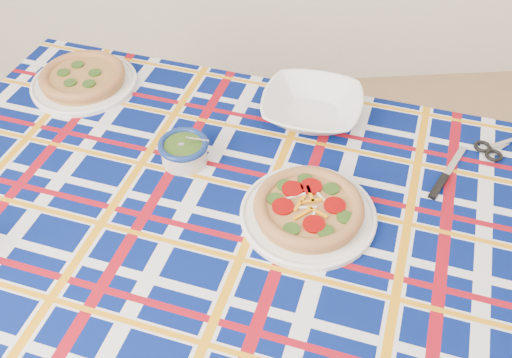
{
  "coord_description": "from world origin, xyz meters",
  "views": [
    {
      "loc": [
        -0.42,
        -0.3,
        1.62
      ],
      "look_at": [
        -0.35,
        0.61,
        0.72
      ],
      "focal_mm": 40.0,
      "sensor_mm": 36.0,
      "label": 1
    }
  ],
  "objects_px": {
    "pesto_bowl": "(184,150)",
    "serving_bowl": "(312,108)",
    "main_focaccia_plate": "(309,208)",
    "dining_table": "(229,221)"
  },
  "relations": [
    {
      "from": "dining_table",
      "to": "pesto_bowl",
      "type": "bearing_deg",
      "value": 147.07
    },
    {
      "from": "main_focaccia_plate",
      "to": "serving_bowl",
      "type": "xyz_separation_m",
      "value": [
        0.06,
        0.34,
        0.0
      ]
    },
    {
      "from": "dining_table",
      "to": "serving_bowl",
      "type": "xyz_separation_m",
      "value": [
        0.23,
        0.28,
        0.1
      ]
    },
    {
      "from": "main_focaccia_plate",
      "to": "serving_bowl",
      "type": "relative_size",
      "value": 1.19
    },
    {
      "from": "pesto_bowl",
      "to": "serving_bowl",
      "type": "distance_m",
      "value": 0.35
    },
    {
      "from": "dining_table",
      "to": "main_focaccia_plate",
      "type": "bearing_deg",
      "value": 1.4
    },
    {
      "from": "main_focaccia_plate",
      "to": "pesto_bowl",
      "type": "bearing_deg",
      "value": 143.27
    },
    {
      "from": "pesto_bowl",
      "to": "serving_bowl",
      "type": "xyz_separation_m",
      "value": [
        0.32,
        0.14,
        -0.0
      ]
    },
    {
      "from": "serving_bowl",
      "to": "main_focaccia_plate",
      "type": "bearing_deg",
      "value": -99.41
    },
    {
      "from": "main_focaccia_plate",
      "to": "pesto_bowl",
      "type": "height_order",
      "value": "pesto_bowl"
    }
  ]
}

